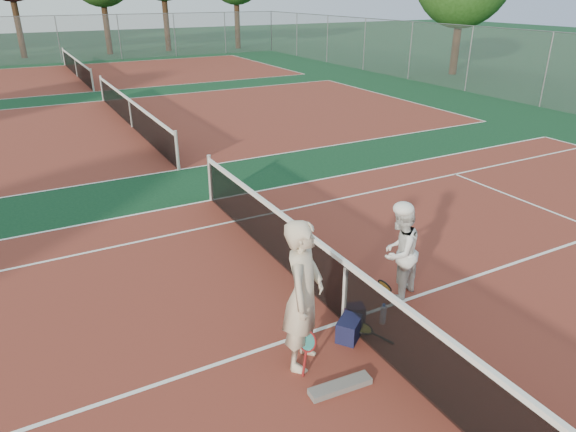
{
  "coord_description": "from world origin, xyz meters",
  "views": [
    {
      "loc": [
        -3.75,
        -5.19,
        4.51
      ],
      "look_at": [
        0.0,
        1.72,
        1.05
      ],
      "focal_mm": 32.0,
      "sensor_mm": 36.0,
      "label": 1
    }
  ],
  "objects_px": {
    "water_bottle": "(383,315)",
    "racket_black_held": "(384,294)",
    "player_b": "(399,252)",
    "racket_red": "(307,352)",
    "sports_bag_purple": "(354,313)",
    "sports_bag_navy": "(349,329)",
    "net_main": "(345,292)",
    "racket_spare": "(363,330)",
    "player_a": "(303,295)"
  },
  "relations": [
    {
      "from": "player_b",
      "to": "racket_black_held",
      "type": "bearing_deg",
      "value": 5.67
    },
    {
      "from": "racket_spare",
      "to": "racket_black_held",
      "type": "bearing_deg",
      "value": -91.01
    },
    {
      "from": "net_main",
      "to": "racket_red",
      "type": "xyz_separation_m",
      "value": [
        -1.02,
        -0.66,
        -0.22
      ]
    },
    {
      "from": "player_a",
      "to": "racket_spare",
      "type": "relative_size",
      "value": 3.44
    },
    {
      "from": "net_main",
      "to": "water_bottle",
      "type": "relative_size",
      "value": 36.6
    },
    {
      "from": "net_main",
      "to": "racket_spare",
      "type": "xyz_separation_m",
      "value": [
        0.07,
        -0.39,
        -0.44
      ]
    },
    {
      "from": "sports_bag_navy",
      "to": "net_main",
      "type": "bearing_deg",
      "value": 66.91
    },
    {
      "from": "racket_red",
      "to": "player_a",
      "type": "bearing_deg",
      "value": 42.48
    },
    {
      "from": "player_b",
      "to": "water_bottle",
      "type": "distance_m",
      "value": 1.06
    },
    {
      "from": "racket_black_held",
      "to": "racket_spare",
      "type": "relative_size",
      "value": 0.88
    },
    {
      "from": "player_b",
      "to": "player_a",
      "type": "bearing_deg",
      "value": -4.06
    },
    {
      "from": "sports_bag_purple",
      "to": "water_bottle",
      "type": "distance_m",
      "value": 0.43
    },
    {
      "from": "racket_red",
      "to": "racket_spare",
      "type": "bearing_deg",
      "value": -21.49
    },
    {
      "from": "player_a",
      "to": "net_main",
      "type": "bearing_deg",
      "value": -19.56
    },
    {
      "from": "player_b",
      "to": "racket_red",
      "type": "height_order",
      "value": "player_b"
    },
    {
      "from": "player_b",
      "to": "water_bottle",
      "type": "relative_size",
      "value": 5.17
    },
    {
      "from": "sports_bag_navy",
      "to": "sports_bag_purple",
      "type": "height_order",
      "value": "sports_bag_navy"
    },
    {
      "from": "player_a",
      "to": "sports_bag_navy",
      "type": "bearing_deg",
      "value": -37.88
    },
    {
      "from": "player_a",
      "to": "racket_spare",
      "type": "height_order",
      "value": "player_a"
    },
    {
      "from": "racket_black_held",
      "to": "sports_bag_navy",
      "type": "height_order",
      "value": "racket_black_held"
    },
    {
      "from": "racket_black_held",
      "to": "sports_bag_purple",
      "type": "relative_size",
      "value": 1.68
    },
    {
      "from": "racket_red",
      "to": "sports_bag_purple",
      "type": "relative_size",
      "value": 1.87
    },
    {
      "from": "water_bottle",
      "to": "racket_black_held",
      "type": "bearing_deg",
      "value": 50.8
    },
    {
      "from": "sports_bag_purple",
      "to": "racket_spare",
      "type": "bearing_deg",
      "value": -102.08
    },
    {
      "from": "player_a",
      "to": "water_bottle",
      "type": "height_order",
      "value": "player_a"
    },
    {
      "from": "net_main",
      "to": "player_b",
      "type": "relative_size",
      "value": 7.08
    },
    {
      "from": "sports_bag_navy",
      "to": "water_bottle",
      "type": "height_order",
      "value": "sports_bag_navy"
    },
    {
      "from": "sports_bag_purple",
      "to": "player_b",
      "type": "bearing_deg",
      "value": 14.35
    },
    {
      "from": "net_main",
      "to": "player_a",
      "type": "distance_m",
      "value": 1.2
    },
    {
      "from": "racket_red",
      "to": "net_main",
      "type": "bearing_deg",
      "value": -2.34
    },
    {
      "from": "player_b",
      "to": "racket_black_held",
      "type": "relative_size",
      "value": 2.95
    },
    {
      "from": "racket_spare",
      "to": "sports_bag_purple",
      "type": "relative_size",
      "value": 1.9
    },
    {
      "from": "racket_black_held",
      "to": "racket_spare",
      "type": "height_order",
      "value": "racket_black_held"
    },
    {
      "from": "player_b",
      "to": "sports_bag_navy",
      "type": "xyz_separation_m",
      "value": [
        -1.31,
        -0.58,
        -0.62
      ]
    },
    {
      "from": "racket_red",
      "to": "water_bottle",
      "type": "distance_m",
      "value": 1.55
    },
    {
      "from": "racket_black_held",
      "to": "racket_spare",
      "type": "bearing_deg",
      "value": 17.05
    },
    {
      "from": "racket_spare",
      "to": "water_bottle",
      "type": "bearing_deg",
      "value": -110.0
    },
    {
      "from": "water_bottle",
      "to": "sports_bag_purple",
      "type": "bearing_deg",
      "value": 142.05
    },
    {
      "from": "net_main",
      "to": "sports_bag_navy",
      "type": "height_order",
      "value": "net_main"
    },
    {
      "from": "sports_bag_navy",
      "to": "racket_black_held",
      "type": "bearing_deg",
      "value": 21.83
    },
    {
      "from": "player_a",
      "to": "sports_bag_navy",
      "type": "relative_size",
      "value": 5.12
    },
    {
      "from": "racket_red",
      "to": "racket_black_held",
      "type": "distance_m",
      "value": 1.87
    },
    {
      "from": "racket_red",
      "to": "water_bottle",
      "type": "xyz_separation_m",
      "value": [
        1.5,
        0.35,
        -0.14
      ]
    },
    {
      "from": "player_b",
      "to": "racket_red",
      "type": "relative_size",
      "value": 2.65
    },
    {
      "from": "player_b",
      "to": "water_bottle",
      "type": "xyz_separation_m",
      "value": [
        -0.67,
        -0.52,
        -0.63
      ]
    },
    {
      "from": "racket_black_held",
      "to": "water_bottle",
      "type": "height_order",
      "value": "racket_black_held"
    },
    {
      "from": "net_main",
      "to": "sports_bag_purple",
      "type": "height_order",
      "value": "net_main"
    },
    {
      "from": "player_a",
      "to": "racket_black_held",
      "type": "distance_m",
      "value": 1.93
    },
    {
      "from": "net_main",
      "to": "sports_bag_navy",
      "type": "distance_m",
      "value": 0.53
    },
    {
      "from": "net_main",
      "to": "player_a",
      "type": "height_order",
      "value": "player_a"
    }
  ]
}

